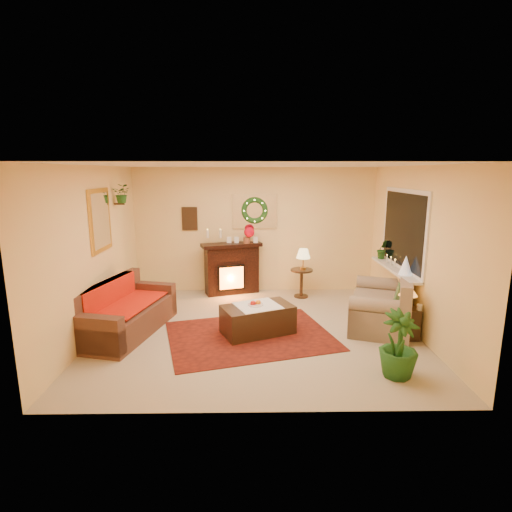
{
  "coord_description": "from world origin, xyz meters",
  "views": [
    {
      "loc": [
        -0.1,
        -6.05,
        2.51
      ],
      "look_at": [
        0.0,
        0.35,
        1.15
      ],
      "focal_mm": 28.0,
      "sensor_mm": 36.0,
      "label": 1
    }
  ],
  "objects_px": {
    "side_table_round": "(301,282)",
    "loveseat": "(381,301)",
    "fireplace": "(232,267)",
    "end_table_square": "(404,320)",
    "coffee_table": "(258,321)",
    "sofa": "(127,306)"
  },
  "relations": [
    {
      "from": "side_table_round",
      "to": "coffee_table",
      "type": "distance_m",
      "value": 2.08
    },
    {
      "from": "loveseat",
      "to": "end_table_square",
      "type": "xyz_separation_m",
      "value": [
        0.2,
        -0.5,
        -0.15
      ]
    },
    {
      "from": "side_table_round",
      "to": "loveseat",
      "type": "bearing_deg",
      "value": -53.9
    },
    {
      "from": "end_table_square",
      "to": "fireplace",
      "type": "bearing_deg",
      "value": 139.5
    },
    {
      "from": "fireplace",
      "to": "loveseat",
      "type": "relative_size",
      "value": 0.71
    },
    {
      "from": "sofa",
      "to": "loveseat",
      "type": "distance_m",
      "value": 4.11
    },
    {
      "from": "fireplace",
      "to": "end_table_square",
      "type": "bearing_deg",
      "value": -58.82
    },
    {
      "from": "sofa",
      "to": "side_table_round",
      "type": "height_order",
      "value": "sofa"
    },
    {
      "from": "end_table_square",
      "to": "coffee_table",
      "type": "distance_m",
      "value": 2.25
    },
    {
      "from": "end_table_square",
      "to": "sofa",
      "type": "bearing_deg",
      "value": 176.68
    },
    {
      "from": "fireplace",
      "to": "coffee_table",
      "type": "xyz_separation_m",
      "value": [
        0.5,
        -2.17,
        -0.34
      ]
    },
    {
      "from": "loveseat",
      "to": "side_table_round",
      "type": "xyz_separation_m",
      "value": [
        -1.12,
        1.53,
        -0.09
      ]
    },
    {
      "from": "fireplace",
      "to": "end_table_square",
      "type": "xyz_separation_m",
      "value": [
        2.74,
        -2.34,
        -0.28
      ]
    },
    {
      "from": "sofa",
      "to": "fireplace",
      "type": "xyz_separation_m",
      "value": [
        1.56,
        2.09,
        0.12
      ]
    },
    {
      "from": "side_table_round",
      "to": "end_table_square",
      "type": "distance_m",
      "value": 2.42
    },
    {
      "from": "sofa",
      "to": "end_table_square",
      "type": "xyz_separation_m",
      "value": [
        4.3,
        -0.25,
        -0.16
      ]
    },
    {
      "from": "sofa",
      "to": "end_table_square",
      "type": "relative_size",
      "value": 3.97
    },
    {
      "from": "fireplace",
      "to": "side_table_round",
      "type": "distance_m",
      "value": 1.47
    },
    {
      "from": "loveseat",
      "to": "side_table_round",
      "type": "distance_m",
      "value": 1.9
    },
    {
      "from": "loveseat",
      "to": "side_table_round",
      "type": "bearing_deg",
      "value": 146.06
    },
    {
      "from": "sofa",
      "to": "loveseat",
      "type": "bearing_deg",
      "value": 16.8
    },
    {
      "from": "fireplace",
      "to": "end_table_square",
      "type": "relative_size",
      "value": 2.28
    }
  ]
}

